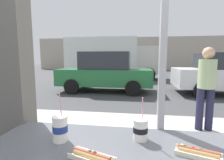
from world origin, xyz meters
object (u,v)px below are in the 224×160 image
(box_truck, at_px, (112,57))
(hotdog_tray_near, at_px, (198,153))
(soda_cup_left, at_px, (140,129))
(pedestrian, at_px, (206,84))
(soda_cup_right, at_px, (60,128))
(hotdog_tray_far, at_px, (92,156))
(parked_car_green, at_px, (105,72))

(box_truck, bearing_deg, hotdog_tray_near, -79.15)
(soda_cup_left, xyz_separation_m, box_truck, (-1.92, 11.55, 0.59))
(pedestrian, bearing_deg, hotdog_tray_near, -111.23)
(soda_cup_left, xyz_separation_m, soda_cup_right, (-0.53, -0.10, 0.01))
(hotdog_tray_far, distance_m, parked_car_green, 6.97)
(soda_cup_left, xyz_separation_m, hotdog_tray_near, (0.32, -0.16, -0.05))
(hotdog_tray_far, bearing_deg, hotdog_tray_near, 11.63)
(soda_cup_left, bearing_deg, box_truck, 99.46)
(soda_cup_left, distance_m, box_truck, 11.73)
(soda_cup_left, relative_size, hotdog_tray_near, 1.16)
(soda_cup_right, xyz_separation_m, pedestrian, (1.83, 2.47, -0.02))
(pedestrian, bearing_deg, hotdog_tray_far, -120.64)
(soda_cup_right, distance_m, hotdog_tray_far, 0.33)
(soda_cup_right, distance_m, parked_car_green, 6.75)
(hotdog_tray_near, bearing_deg, hotdog_tray_far, -168.37)
(box_truck, bearing_deg, parked_car_green, -84.83)
(parked_car_green, xyz_separation_m, pedestrian, (2.78, -4.22, 0.14))
(soda_cup_left, distance_m, parked_car_green, 6.75)
(parked_car_green, xyz_separation_m, box_truck, (-0.45, 4.97, 0.73))
(soda_cup_right, xyz_separation_m, hotdog_tray_near, (0.85, -0.06, -0.07))
(hotdog_tray_near, bearing_deg, soda_cup_left, 153.97)
(soda_cup_right, height_order, box_truck, box_truck)
(parked_car_green, height_order, pedestrian, parked_car_green)
(soda_cup_right, distance_m, pedestrian, 3.07)
(hotdog_tray_far, distance_m, pedestrian, 3.08)
(soda_cup_left, distance_m, hotdog_tray_near, 0.36)
(soda_cup_right, relative_size, box_truck, 0.05)
(hotdog_tray_near, distance_m, parked_car_green, 6.98)
(soda_cup_left, height_order, box_truck, box_truck)
(soda_cup_right, bearing_deg, parked_car_green, 98.05)
(hotdog_tray_far, xyz_separation_m, parked_car_green, (-1.21, 6.86, -0.09))
(parked_car_green, bearing_deg, soda_cup_right, -81.95)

